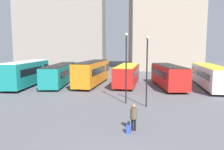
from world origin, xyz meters
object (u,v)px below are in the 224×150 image
Objects in this scene: bus_3 at (127,74)px; bus_4 at (168,75)px; lamp_post_0 at (126,63)px; bus_2 at (93,72)px; suitcase at (129,129)px; bus_5 at (210,75)px; traveler at (134,115)px; bus_0 at (27,73)px; bus_1 at (61,73)px; lamp_post_1 at (147,66)px.

bus_3 is 1.02× the size of bus_4.
lamp_post_0 is at bearing 144.47° from bus_4.
bus_2 reaches higher than bus_4.
bus_5 is at bearing -27.08° from suitcase.
suitcase is at bearing 151.06° from traveler.
bus_1 is (4.12, 2.07, -0.29)m from bus_0.
traveler is 0.26× the size of lamp_post_0.
lamp_post_1 is (14.81, -10.24, 1.76)m from bus_0.
lamp_post_1 reaches higher than bus_1.
bus_2 is at bearing 96.82° from bus_3.
bus_4 is 1.63× the size of lamp_post_1.
bus_5 reaches higher than bus_1.
lamp_post_0 is (4.29, -10.73, 1.96)m from bus_2.
bus_1 is 20.17m from traveler.
bus_2 is at bearing 111.78° from lamp_post_0.
bus_1 is 2.04× the size of lamp_post_1.
lamp_post_0 reaches higher than bus_5.
bus_2 is 13.39m from lamp_post_1.
bus_1 is at bearing 95.28° from bus_3.
bus_3 reaches higher than suitcase.
bus_3 is at bearing 70.56° from bus_4.
bus_5 is (10.70, -1.74, 0.05)m from bus_3.
lamp_post_0 is at bearing -142.21° from bus_1.
bus_2 is 14.66× the size of suitcase.
bus_0 is at bearing 87.14° from bus_4.
bus_5 is 2.02× the size of lamp_post_1.
bus_0 reaches higher than bus_1.
bus_2 is 1.75× the size of lamp_post_0.
lamp_post_0 is at bearing 10.43° from traveler.
bus_4 reaches higher than bus_1.
bus_5 is at bearing -89.15° from bus_0.
bus_2 is 4.92m from bus_3.
bus_4 is (18.95, -0.31, -0.23)m from bus_0.
bus_2 is at bearing 23.04° from traveler.
lamp_post_1 is at bearing 155.47° from bus_4.
bus_2 is 18.42m from suitcase.
bus_2 reaches higher than bus_5.
bus_0 is at bearing 109.37° from bus_2.
lamp_post_1 is (1.52, 5.64, 2.58)m from traveler.
bus_5 is (20.27, -2.46, 0.03)m from bus_1.
lamp_post_0 is (13.07, -9.15, 1.93)m from bus_0.
suitcase is at bearing -155.06° from bus_1.
bus_3 is 5.52m from bus_4.
bus_1 is 1.22× the size of bus_3.
traveler is at bearing -156.40° from bus_2.
bus_5 is at bearing -97.74° from bus_1.
bus_3 is (13.69, 1.35, -0.30)m from bus_0.
bus_2 is 1.13× the size of bus_4.
lamp_post_0 reaches higher than bus_1.
bus_3 is 10.75m from lamp_post_0.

